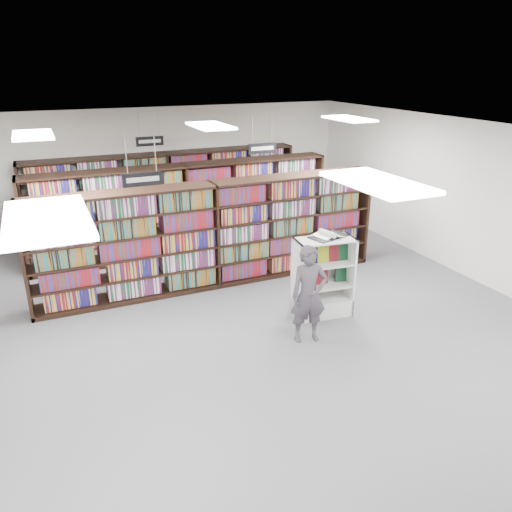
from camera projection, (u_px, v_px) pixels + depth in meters
name	position (u px, v px, depth m)	size (l,w,h in m)	color
floor	(254.00, 327.00, 8.56)	(12.00, 12.00, 0.00)	#58585D
ceiling	(254.00, 138.00, 7.39)	(10.00, 12.00, 0.10)	white
wall_back	(163.00, 170.00, 13.09)	(10.00, 0.10, 3.20)	white
wall_right	(486.00, 206.00, 9.85)	(0.10, 12.00, 3.20)	white
bookshelf_row_near	(214.00, 235.00, 9.88)	(7.00, 0.60, 2.10)	black
bookshelf_row_mid	(186.00, 209.00, 11.58)	(7.00, 0.60, 2.10)	black
bookshelf_row_far	(167.00, 193.00, 13.03)	(7.00, 0.60, 2.10)	black
aisle_sign_left	(143.00, 178.00, 7.92)	(0.65, 0.02, 0.80)	#B2B2B7
aisle_sign_right	(262.00, 147.00, 10.75)	(0.65, 0.02, 0.80)	#B2B2B7
aisle_sign_center	(150.00, 140.00, 11.71)	(0.65, 0.02, 0.80)	#B2B2B7
troffer_front_left	(47.00, 219.00, 3.72)	(0.60, 1.20, 0.04)	white
troffer_front_center	(377.00, 183.00, 4.85)	(0.60, 1.20, 0.04)	white
troffer_back_left	(33.00, 135.00, 7.98)	(0.60, 1.20, 0.04)	white
troffer_back_center	(210.00, 126.00, 9.11)	(0.60, 1.20, 0.04)	white
troffer_back_right	(349.00, 119.00, 10.24)	(0.60, 1.20, 0.04)	white
endcap_display	(321.00, 289.00, 8.88)	(1.08, 0.63, 1.44)	white
open_book	(328.00, 235.00, 8.58)	(0.75, 0.55, 0.13)	black
shopper	(309.00, 295.00, 7.90)	(0.59, 0.39, 1.62)	#443F48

